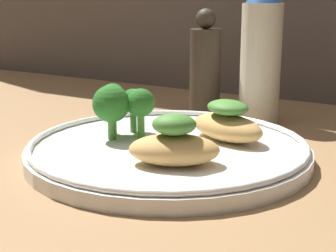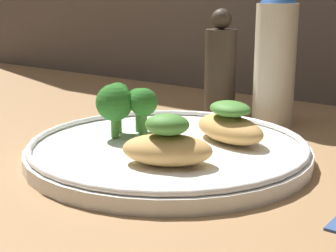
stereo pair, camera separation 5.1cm
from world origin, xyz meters
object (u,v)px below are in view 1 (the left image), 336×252
at_px(sauce_bottle, 261,54).
at_px(pepper_grinder, 205,68).
at_px(plate, 168,149).
at_px(broccoli_bunch, 121,103).

bearing_deg(sauce_bottle, pepper_grinder, 180.00).
bearing_deg(sauce_bottle, plate, -95.48).
xyz_separation_m(broccoli_bunch, sauce_bottle, (0.08, 0.19, 0.04)).
bearing_deg(plate, broccoli_bunch, 178.39).
bearing_deg(broccoli_bunch, pepper_grinder, 90.54).
distance_m(broccoli_bunch, pepper_grinder, 0.19).
bearing_deg(sauce_bottle, broccoli_bunch, -111.73).
distance_m(sauce_bottle, pepper_grinder, 0.08).
height_order(broccoli_bunch, pepper_grinder, pepper_grinder).
height_order(sauce_bottle, pepper_grinder, sauce_bottle).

